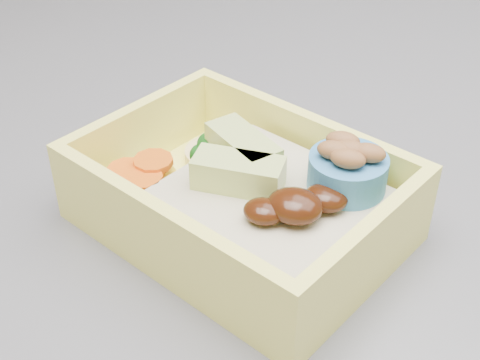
% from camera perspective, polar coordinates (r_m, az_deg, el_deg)
% --- Properties ---
extents(bento_box, '(0.23, 0.20, 0.07)m').
position_cam_1_polar(bento_box, '(0.41, 0.78, -1.62)').
color(bento_box, '#FFF869').
rests_on(bento_box, island).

